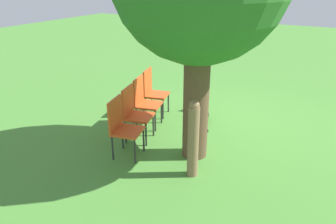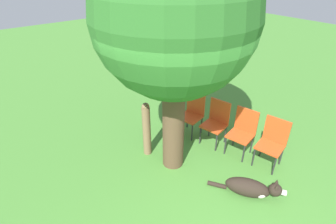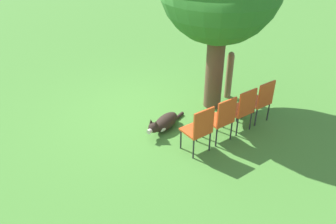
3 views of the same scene
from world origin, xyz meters
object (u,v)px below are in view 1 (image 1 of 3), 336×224
at_px(fence_post, 193,139).
at_px(red_chair_0, 153,90).
at_px(red_chair_2, 134,111).
at_px(red_chair_3, 122,125).
at_px(dog, 200,110).
at_px(red_chair_1, 144,99).

relative_size(fence_post, red_chair_0, 1.22).
bearing_deg(red_chair_2, fence_post, -34.83).
distance_m(red_chair_2, red_chair_3, 0.57).
height_order(red_chair_2, red_chair_3, same).
relative_size(red_chair_2, red_chair_3, 1.00).
xyz_separation_m(fence_post, red_chair_0, (1.61, -1.64, -0.05)).
bearing_deg(dog, red_chair_1, 104.88).
height_order(red_chair_1, red_chair_3, same).
relative_size(red_chair_0, red_chair_1, 1.00).
xyz_separation_m(fence_post, red_chair_1, (1.47, -1.10, -0.05)).
distance_m(dog, red_chair_2, 1.56).
distance_m(fence_post, red_chair_3, 1.18).
xyz_separation_m(red_chair_0, red_chair_3, (-0.43, 1.64, 0.00)).
relative_size(fence_post, red_chair_3, 1.22).
relative_size(dog, fence_post, 0.95).
height_order(red_chair_1, red_chair_2, same).
bearing_deg(red_chair_1, dog, 34.97).
bearing_deg(red_chair_3, red_chair_2, 92.54).
distance_m(dog, fence_post, 2.09).
height_order(fence_post, red_chair_0, fence_post).
bearing_deg(red_chair_0, red_chair_1, -87.46).
distance_m(fence_post, red_chair_2, 1.44).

